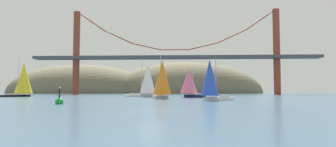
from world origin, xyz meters
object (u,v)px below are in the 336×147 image
at_px(sailboat_yellow_sail, 23,79).
at_px(sailboat_white_mainsail, 147,79).
at_px(sailboat_pink_spinnaker, 189,82).
at_px(sailboat_blue_spinnaker, 211,79).
at_px(channel_buoy, 59,101).
at_px(sailboat_orange_sail, 162,79).

height_order(sailboat_yellow_sail, sailboat_white_mainsail, sailboat_yellow_sail).
bearing_deg(sailboat_pink_spinnaker, sailboat_blue_spinnaker, -81.02).
bearing_deg(sailboat_white_mainsail, sailboat_blue_spinnaker, -60.38).
xyz_separation_m(sailboat_white_mainsail, sailboat_pink_spinnaker, (11.41, -5.02, -0.76)).
xyz_separation_m(sailboat_yellow_sail, sailboat_blue_spinnaker, (51.20, -28.71, -1.19)).
height_order(sailboat_blue_spinnaker, channel_buoy, sailboat_blue_spinnaker).
distance_m(sailboat_yellow_sail, sailboat_white_mainsail, 36.60).
height_order(sailboat_pink_spinnaker, channel_buoy, sailboat_pink_spinnaker).
distance_m(sailboat_blue_spinnaker, sailboat_orange_sail, 14.75).
relative_size(sailboat_orange_sail, channel_buoy, 3.76).
relative_size(sailboat_pink_spinnaker, channel_buoy, 3.08).
bearing_deg(sailboat_orange_sail, sailboat_pink_spinnaker, 56.85).
relative_size(sailboat_white_mainsail, sailboat_orange_sail, 0.96).
bearing_deg(sailboat_orange_sail, channel_buoy, -117.08).
xyz_separation_m(sailboat_yellow_sail, channel_buoy, (29.03, -42.10, -4.70)).
distance_m(sailboat_yellow_sail, sailboat_orange_sail, 45.14).
distance_m(sailboat_pink_spinnaker, sailboat_orange_sail, 11.56).
relative_size(sailboat_blue_spinnaker, sailboat_white_mainsail, 0.82).
bearing_deg(sailboat_pink_spinnaker, channel_buoy, -118.87).
bearing_deg(sailboat_blue_spinnaker, sailboat_pink_spinnaker, 98.98).
distance_m(sailboat_blue_spinnaker, channel_buoy, 26.14).
height_order(sailboat_blue_spinnaker, sailboat_pink_spinnaker, sailboat_pink_spinnaker).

